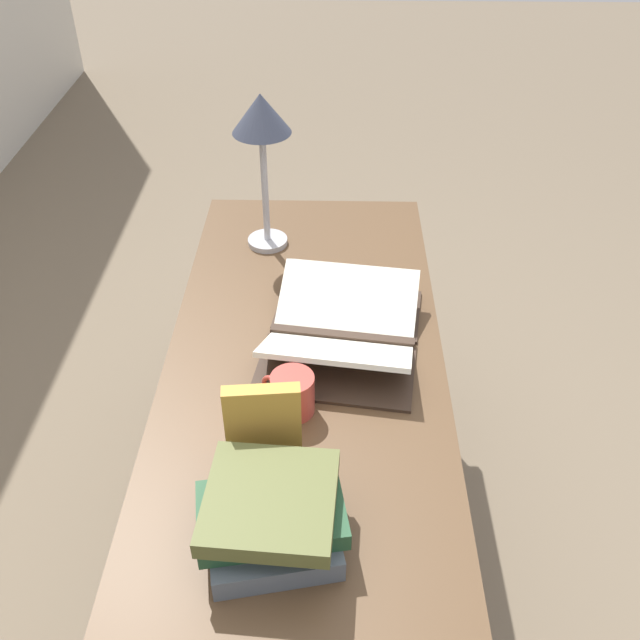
{
  "coord_description": "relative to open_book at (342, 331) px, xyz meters",
  "views": [
    {
      "loc": [
        -1.23,
        -0.06,
        1.82
      ],
      "look_at": [
        0.04,
        -0.03,
        0.81
      ],
      "focal_mm": 40.0,
      "sensor_mm": 36.0,
      "label": 1
    }
  ],
  "objects": [
    {
      "name": "ground_plane",
      "position": [
        -0.06,
        0.09,
        -0.76
      ],
      "size": [
        12.0,
        12.0,
        0.0
      ],
      "primitive_type": "plane",
      "color": "#70604C"
    },
    {
      "name": "reading_desk",
      "position": [
        -0.06,
        0.09,
        -0.13
      ],
      "size": [
        1.48,
        0.64,
        0.73
      ],
      "color": "brown",
      "rests_on": "ground_plane"
    },
    {
      "name": "open_book",
      "position": [
        0.0,
        0.0,
        0.0
      ],
      "size": [
        0.48,
        0.41,
        0.1
      ],
      "rotation": [
        0.0,
        0.0,
        -0.14
      ],
      "color": "#38281E",
      "rests_on": "reading_desk"
    },
    {
      "name": "book_stack_tall",
      "position": [
        -0.55,
        0.12,
        0.03
      ],
      "size": [
        0.25,
        0.27,
        0.12
      ],
      "color": "slate",
      "rests_on": "reading_desk"
    },
    {
      "name": "book_standing_upright",
      "position": [
        -0.38,
        0.15,
        0.07
      ],
      "size": [
        0.04,
        0.14,
        0.2
      ],
      "rotation": [
        0.0,
        0.0,
        0.1
      ],
      "color": "#BC8933",
      "rests_on": "reading_desk"
    },
    {
      "name": "reading_lamp",
      "position": [
        0.42,
        0.21,
        0.32
      ],
      "size": [
        0.15,
        0.15,
        0.43
      ],
      "color": "#ADADB2",
      "rests_on": "reading_desk"
    },
    {
      "name": "coffee_mug",
      "position": [
        -0.23,
        0.1,
        0.02
      ],
      "size": [
        0.09,
        0.12,
        0.09
      ],
      "rotation": [
        0.0,
        0.0,
        1.06
      ],
      "color": "#B74238",
      "rests_on": "reading_desk"
    }
  ]
}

